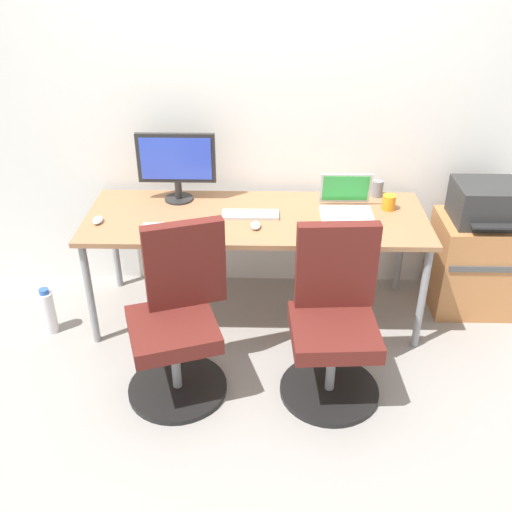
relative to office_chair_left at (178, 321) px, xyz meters
The scene contains 16 objects.
ground_plane 0.89m from the office_chair_left, 59.54° to the left, with size 5.28×5.28×0.00m, color gray.
back_wall 1.47m from the office_chair_left, 70.49° to the left, with size 4.40×0.04×2.60m, color white.
desk 0.81m from the office_chair_left, 59.54° to the left, with size 2.04×0.73×0.71m.
office_chair_left is the anchor object (origin of this frame).
office_chair_right 0.81m from the office_chair_left, ahead, with size 0.54×0.54×0.94m.
side_cabinet 1.97m from the office_chair_left, 24.29° to the left, with size 0.49×0.45×0.63m.
printer 1.99m from the office_chair_left, 24.26° to the left, with size 0.38×0.40×0.24m.
water_bottle_on_floor 1.03m from the office_chair_left, 152.97° to the left, with size 0.09×0.09×0.31m.
desktop_monitor 1.05m from the office_chair_left, 96.20° to the left, with size 0.48×0.18×0.43m.
open_laptop 1.24m from the office_chair_left, 38.39° to the left, with size 0.31×0.27×0.22m.
keyboard_by_monitor 0.57m from the office_chair_left, 99.97° to the left, with size 0.34×0.12×0.02m, color #B7B7B7.
keyboard_by_laptop 0.82m from the office_chair_left, 61.84° to the left, with size 0.34×0.12×0.02m, color #B7B7B7.
mouse_by_monitor 0.72m from the office_chair_left, 52.85° to the left, with size 0.06×0.10×0.03m, color silver.
mouse_by_laptop 0.83m from the office_chair_left, 133.04° to the left, with size 0.06×0.10×0.03m, color silver.
coffee_mug 1.47m from the office_chair_left, 33.13° to the left, with size 0.08×0.08×0.09m, color orange.
pen_cup 1.55m from the office_chair_left, 40.05° to the left, with size 0.07×0.07×0.10m, color slate.
Camera 1 is at (0.07, -3.14, 2.26)m, focal length 41.11 mm.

